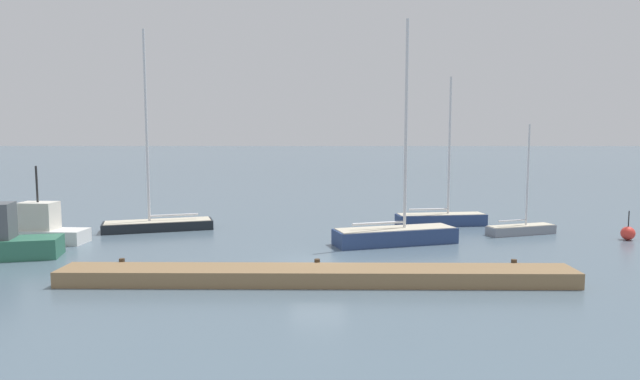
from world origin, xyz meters
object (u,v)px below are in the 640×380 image
object	(u,v)px
sailboat_1	(441,218)
sailboat_3	(158,222)
channel_buoy_0	(628,233)
sailboat_0	(395,233)
sailboat_2	(521,228)
fishing_boat_1	(36,229)

from	to	relation	value
sailboat_1	sailboat_3	distance (m)	18.37
sailboat_1	channel_buoy_0	bearing A→B (deg)	-34.90
sailboat_0	sailboat_3	distance (m)	15.05
sailboat_3	sailboat_0	bearing A→B (deg)	145.71
sailboat_3	channel_buoy_0	size ratio (longest dim) A/B	7.37
sailboat_1	channel_buoy_0	size ratio (longest dim) A/B	5.80
sailboat_2	fishing_boat_1	distance (m)	28.06
sailboat_0	fishing_boat_1	distance (m)	19.93
sailboat_0	channel_buoy_0	bearing A→B (deg)	-11.49
sailboat_0	fishing_boat_1	size ratio (longest dim) A/B	2.09
channel_buoy_0	sailboat_3	bearing A→B (deg)	173.98
sailboat_0	sailboat_2	bearing A→B (deg)	3.50
sailboat_1	sailboat_2	xyz separation A→B (m)	(4.15, -3.21, -0.16)
sailboat_0	sailboat_1	xyz separation A→B (m)	(3.83, 6.19, -0.08)
sailboat_2	sailboat_0	bearing A→B (deg)	-178.35
sailboat_0	sailboat_1	distance (m)	7.28
fishing_boat_1	channel_buoy_0	world-z (taller)	fishing_boat_1
sailboat_3	sailboat_2	bearing A→B (deg)	158.88
sailboat_3	fishing_boat_1	distance (m)	6.92
sailboat_0	sailboat_2	distance (m)	8.52
sailboat_3	channel_buoy_0	world-z (taller)	sailboat_3
sailboat_1	sailboat_2	bearing A→B (deg)	-45.72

